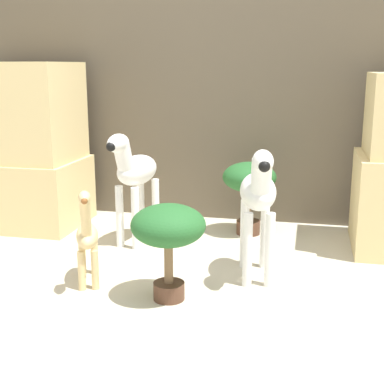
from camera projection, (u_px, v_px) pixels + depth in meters
ground_plane at (153, 324)px, 2.28m from camera, size 14.00×14.00×0.00m
wall_back at (222, 62)px, 3.64m from camera, size 6.40×0.08×2.20m
rock_pillar_left at (19, 148)px, 3.61m from camera, size 0.82×0.60×1.10m
zebra_right at (258, 196)px, 2.67m from camera, size 0.24×0.50×0.70m
zebra_left at (134, 174)px, 3.22m from camera, size 0.25×0.50×0.70m
giraffe_figurine at (87, 236)px, 2.65m from camera, size 0.23×0.40×0.52m
potted_palm_front at (249, 182)px, 3.42m from camera, size 0.34×0.34×0.47m
potted_palm_back at (167, 231)px, 2.45m from camera, size 0.35×0.35×0.46m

